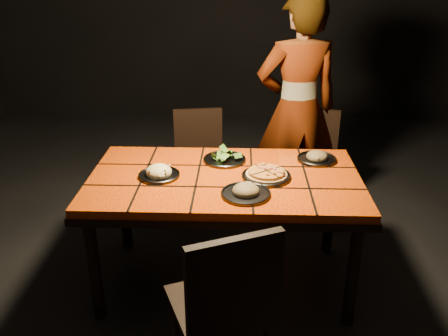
{
  "coord_description": "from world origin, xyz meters",
  "views": [
    {
      "loc": [
        0.09,
        -2.54,
        1.93
      ],
      "look_at": [
        -0.0,
        -0.04,
        0.82
      ],
      "focal_mm": 38.0,
      "sensor_mm": 36.0,
      "label": 1
    }
  ],
  "objects_px": {
    "plate_pizza": "(266,175)",
    "plate_pasta": "(159,173)",
    "chair_near": "(226,303)",
    "diner": "(297,109)",
    "dining_table": "(225,188)",
    "chair_far_left": "(199,156)",
    "chair_far_right": "(311,156)"
  },
  "relations": [
    {
      "from": "plate_pizza",
      "to": "diner",
      "type": "bearing_deg",
      "value": 74.24
    },
    {
      "from": "chair_near",
      "to": "plate_pasta",
      "type": "relative_size",
      "value": 3.79
    },
    {
      "from": "chair_far_right",
      "to": "diner",
      "type": "xyz_separation_m",
      "value": [
        -0.14,
        -0.02,
        0.39
      ]
    },
    {
      "from": "chair_near",
      "to": "plate_pasta",
      "type": "bearing_deg",
      "value": -86.64
    },
    {
      "from": "chair_far_left",
      "to": "diner",
      "type": "height_order",
      "value": "diner"
    },
    {
      "from": "chair_far_left",
      "to": "chair_far_right",
      "type": "distance_m",
      "value": 0.89
    },
    {
      "from": "chair_far_right",
      "to": "plate_pasta",
      "type": "height_order",
      "value": "chair_far_right"
    },
    {
      "from": "dining_table",
      "to": "diner",
      "type": "bearing_deg",
      "value": 61.57
    },
    {
      "from": "chair_far_right",
      "to": "plate_pasta",
      "type": "xyz_separation_m",
      "value": [
        -1.04,
        -1.0,
        0.29
      ]
    },
    {
      "from": "plate_pasta",
      "to": "chair_far_right",
      "type": "bearing_deg",
      "value": 43.67
    },
    {
      "from": "dining_table",
      "to": "chair_far_left",
      "type": "height_order",
      "value": "chair_far_left"
    },
    {
      "from": "chair_near",
      "to": "chair_far_right",
      "type": "distance_m",
      "value": 1.95
    },
    {
      "from": "dining_table",
      "to": "plate_pasta",
      "type": "height_order",
      "value": "plate_pasta"
    },
    {
      "from": "chair_near",
      "to": "plate_pasta",
      "type": "distance_m",
      "value": 0.98
    },
    {
      "from": "plate_pizza",
      "to": "plate_pasta",
      "type": "bearing_deg",
      "value": -179.24
    },
    {
      "from": "dining_table",
      "to": "plate_pizza",
      "type": "xyz_separation_m",
      "value": [
        0.24,
        -0.01,
        0.1
      ]
    },
    {
      "from": "plate_pizza",
      "to": "plate_pasta",
      "type": "relative_size",
      "value": 1.38
    },
    {
      "from": "chair_far_left",
      "to": "plate_pasta",
      "type": "relative_size",
      "value": 3.46
    },
    {
      "from": "chair_near",
      "to": "plate_pizza",
      "type": "bearing_deg",
      "value": -126.94
    },
    {
      "from": "chair_far_right",
      "to": "diner",
      "type": "distance_m",
      "value": 0.41
    },
    {
      "from": "dining_table",
      "to": "plate_pasta",
      "type": "relative_size",
      "value": 6.6
    },
    {
      "from": "dining_table",
      "to": "diner",
      "type": "xyz_separation_m",
      "value": [
        0.52,
        0.96,
        0.2
      ]
    },
    {
      "from": "chair_near",
      "to": "diner",
      "type": "relative_size",
      "value": 0.53
    },
    {
      "from": "diner",
      "to": "plate_pizza",
      "type": "xyz_separation_m",
      "value": [
        -0.27,
        -0.97,
        -0.11
      ]
    },
    {
      "from": "chair_far_left",
      "to": "plate_pizza",
      "type": "relative_size",
      "value": 2.51
    },
    {
      "from": "dining_table",
      "to": "plate_pizza",
      "type": "height_order",
      "value": "plate_pizza"
    },
    {
      "from": "diner",
      "to": "chair_far_left",
      "type": "bearing_deg",
      "value": -9.16
    },
    {
      "from": "diner",
      "to": "plate_pizza",
      "type": "distance_m",
      "value": 1.01
    },
    {
      "from": "chair_far_left",
      "to": "diner",
      "type": "bearing_deg",
      "value": -6.99
    },
    {
      "from": "chair_far_right",
      "to": "plate_pizza",
      "type": "distance_m",
      "value": 1.11
    },
    {
      "from": "chair_near",
      "to": "chair_far_right",
      "type": "bearing_deg",
      "value": -131.77
    },
    {
      "from": "diner",
      "to": "dining_table",
      "type": "bearing_deg",
      "value": 50.02
    }
  ]
}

